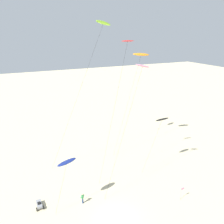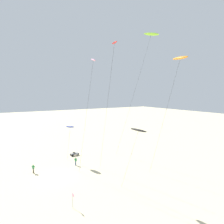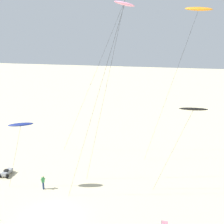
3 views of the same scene
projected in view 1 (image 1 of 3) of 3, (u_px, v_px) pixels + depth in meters
ground_plane at (117, 219)px, 31.31m from camera, size 260.00×260.00×0.00m
kite_red at (126, 48)px, 33.54m from camera, size 5.93×0.79×22.82m
kite_lime at (103, 24)px, 39.30m from camera, size 12.57×1.81×26.01m
kite_black at (162, 120)px, 40.00m from camera, size 5.25×1.11×9.85m
kite_pink at (142, 69)px, 31.16m from camera, size 6.95×1.01×20.03m
kite_navy at (67, 162)px, 30.52m from camera, size 3.55×1.54×7.94m
kite_orange at (141, 55)px, 43.35m from camera, size 7.54×1.59×20.33m
kite_flyer_middle at (83, 198)px, 33.82m from camera, size 0.72×0.72×1.67m
beach_buggy at (39, 204)px, 33.27m from camera, size 1.04×2.06×0.82m
marker_flag at (182, 191)px, 34.42m from camera, size 0.56×0.05×2.10m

